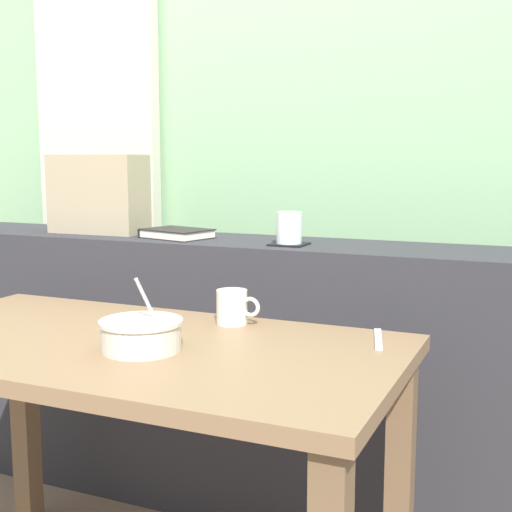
# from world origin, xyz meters

# --- Properties ---
(outdoor_backdrop) EXTENTS (4.80, 0.08, 2.80)m
(outdoor_backdrop) POSITION_xyz_m (0.00, 1.14, 1.40)
(outdoor_backdrop) COLOR #8EBC89
(outdoor_backdrop) RESTS_ON ground
(curtain_left_panel) EXTENTS (0.56, 0.06, 2.50)m
(curtain_left_panel) POSITION_xyz_m (-0.80, 1.04, 1.25)
(curtain_left_panel) COLOR beige
(curtain_left_panel) RESTS_ON ground
(dark_console_ledge) EXTENTS (2.80, 0.34, 0.85)m
(dark_console_ledge) POSITION_xyz_m (0.00, 0.55, 0.42)
(dark_console_ledge) COLOR #2D2D33
(dark_console_ledge) RESTS_ON ground
(breakfast_table) EXTENTS (1.22, 0.64, 0.69)m
(breakfast_table) POSITION_xyz_m (0.09, -0.09, 0.59)
(breakfast_table) COLOR brown
(breakfast_table) RESTS_ON ground
(coaster_square) EXTENTS (0.10, 0.10, 0.00)m
(coaster_square) POSITION_xyz_m (0.25, 0.49, 0.85)
(coaster_square) COLOR black
(coaster_square) RESTS_ON dark_console_ledge
(juice_glass) EXTENTS (0.07, 0.07, 0.09)m
(juice_glass) POSITION_xyz_m (0.25, 0.49, 0.89)
(juice_glass) COLOR white
(juice_glass) RESTS_ON coaster_square
(closed_book) EXTENTS (0.23, 0.19, 0.03)m
(closed_book) POSITION_xyz_m (-0.14, 0.52, 0.86)
(closed_book) COLOR black
(closed_book) RESTS_ON dark_console_ledge
(throw_pillow) EXTENTS (0.32, 0.15, 0.26)m
(throw_pillow) POSITION_xyz_m (-0.45, 0.55, 0.98)
(throw_pillow) COLOR tan
(throw_pillow) RESTS_ON dark_console_ledge
(soup_bowl) EXTENTS (0.18, 0.18, 0.16)m
(soup_bowl) POSITION_xyz_m (0.16, -0.14, 0.72)
(soup_bowl) COLOR beige
(soup_bowl) RESTS_ON breakfast_table
(fork_utensil) EXTENTS (0.06, 0.17, 0.01)m
(fork_utensil) POSITION_xyz_m (0.60, 0.14, 0.69)
(fork_utensil) COLOR silver
(fork_utensil) RESTS_ON breakfast_table
(ceramic_mug) EXTENTS (0.11, 0.08, 0.08)m
(ceramic_mug) POSITION_xyz_m (0.24, 0.14, 0.73)
(ceramic_mug) COLOR silver
(ceramic_mug) RESTS_ON breakfast_table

